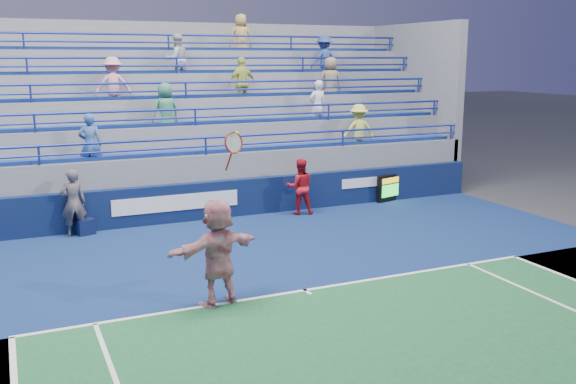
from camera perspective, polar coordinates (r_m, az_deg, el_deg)
name	(u,v)px	position (r m, az deg, el deg)	size (l,w,h in m)	color
ground	(305,291)	(13.06, 1.55, -8.80)	(120.00, 120.00, 0.00)	#333538
sponsor_wall	(209,200)	(18.74, -7.01, -0.73)	(18.00, 0.32, 1.10)	#0A1A3A
bleacher_stand	(175,150)	(22.15, -9.98, 3.74)	(18.00, 5.60, 6.13)	slate
serve_speed_board	(392,187)	(21.23, 9.22, 0.40)	(1.26, 0.47, 0.88)	black
judge_chair	(84,225)	(17.84, -17.66, -2.85)	(0.54, 0.55, 0.77)	#0B1437
tennis_player	(218,252)	(12.15, -6.24, -5.33)	(2.00, 1.08, 3.29)	white
line_judge	(73,203)	(17.62, -18.54, -0.93)	(0.65, 0.43, 1.79)	#141739
ball_girl	(300,187)	(19.07, 1.07, 0.47)	(0.82, 0.64, 1.68)	#B5141E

